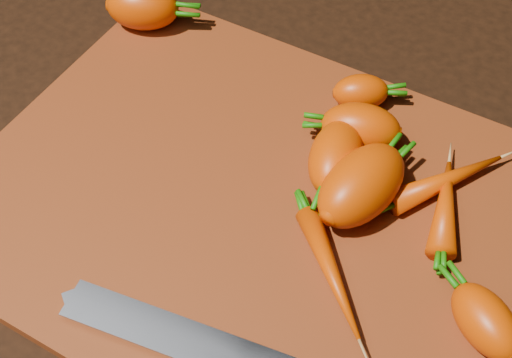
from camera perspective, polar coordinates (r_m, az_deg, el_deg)
The scene contains 12 objects.
ground at distance 0.65m, azimuth -0.44°, elevation -2.52°, with size 2.00×2.00×0.01m, color black.
cutting_board at distance 0.64m, azimuth -0.44°, elevation -1.94°, with size 0.50×0.40×0.01m, color maroon.
carrot_0 at distance 0.80m, azimuth -9.05°, elevation 13.44°, with size 0.08×0.05×0.05m, color #E74400.
carrot_1 at distance 0.64m, azimuth 6.40°, elevation 1.76°, with size 0.08×0.05×0.05m, color #E74400.
carrot_2 at distance 0.62m, azimuth 8.44°, elevation -0.49°, with size 0.10×0.06×0.06m, color #E74400.
carrot_3 at distance 0.67m, azimuth 8.37°, elevation 4.07°, with size 0.07×0.05×0.05m, color #E74400.
carrot_4 at distance 0.71m, azimuth 8.38°, elevation 6.90°, with size 0.05×0.04×0.04m, color #E74400.
carrot_5 at distance 0.58m, azimuth 17.89°, elevation -10.78°, with size 0.07×0.04×0.04m, color #E74400.
carrot_6 at distance 0.66m, azimuth 15.07°, elevation -0.05°, with size 0.12×0.02×0.02m, color #E74400.
carrot_7 at distance 0.58m, azimuth 6.06°, elevation -7.46°, with size 0.12×0.02×0.02m, color #E74400.
carrot_8 at distance 0.64m, azimuth 14.89°, elevation -2.10°, with size 0.10×0.03×0.03m, color #E74400.
knife at distance 0.56m, azimuth -4.73°, elevation -13.03°, with size 0.30×0.07×0.02m.
Camera 1 is at (0.19, -0.33, 0.52)m, focal length 50.00 mm.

